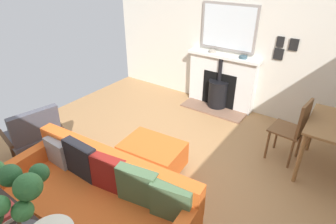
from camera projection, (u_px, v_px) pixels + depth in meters
name	position (u px, v px, depth m)	size (l,w,h in m)	color
ground_plane	(162.00, 178.00, 3.55)	(4.85, 5.44, 0.01)	#A87A4C
wall_left	(246.00, 36.00, 4.65)	(0.12, 5.44, 2.66)	beige
fireplace	(220.00, 85.00, 5.09)	(0.56, 1.33, 1.00)	brown
mirror_over_mantel	(228.00, 27.00, 4.67)	(0.04, 1.00, 0.79)	gray
mantel_bowl_near	(212.00, 51.00, 4.92)	(0.13, 0.13, 0.05)	#9E9384
mantel_bowl_far	(243.00, 57.00, 4.63)	(0.14, 0.14, 0.04)	#334C56
sofa	(99.00, 200.00, 2.74)	(0.92, 2.04, 0.82)	#B2B2B7
ottoman	(152.00, 155.00, 3.56)	(0.61, 0.81, 0.42)	#B2B2B7
armchair_accent	(34.00, 132.00, 3.63)	(0.77, 0.71, 0.85)	#4C3321
potted_plant	(16.00, 206.00, 1.71)	(0.47, 0.46, 0.65)	#4C4C51
dining_chair_near_fireplace	(295.00, 127.00, 3.60)	(0.44, 0.44, 0.93)	brown
photo_gallery_row	(284.00, 48.00, 4.30)	(0.02, 0.33, 0.36)	black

